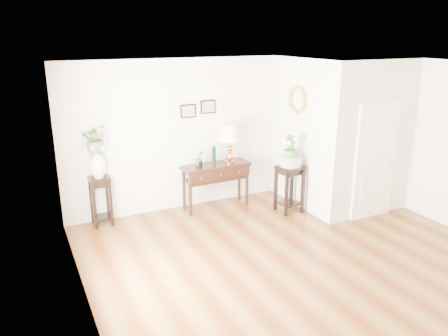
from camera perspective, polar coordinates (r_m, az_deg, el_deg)
floor at (r=6.70m, az=9.91°, el=-11.73°), size 6.00×5.50×0.02m
ceiling at (r=5.90m, az=11.33°, el=12.86°), size 6.00×5.50×0.02m
wall_back at (r=8.44m, az=-0.56°, el=4.78°), size 6.00×0.02×2.80m
wall_left at (r=5.05m, az=-18.08°, el=-4.71°), size 0.02×5.50×2.80m
partition at (r=8.78m, az=14.78°, el=4.70°), size 1.80×1.95×2.80m
door at (r=8.16m, az=19.13°, el=0.84°), size 0.90×0.05×2.10m
art_print_left at (r=8.08m, az=-4.70°, el=7.42°), size 0.30×0.02×0.25m
art_print_right at (r=8.23m, az=-2.10°, el=7.99°), size 0.30×0.02×0.25m
wall_ornament at (r=8.18m, az=9.49°, el=8.79°), size 0.07×0.51×0.51m
console_table at (r=8.31m, az=-1.07°, el=-2.36°), size 1.31×0.47×0.87m
table_lamp at (r=8.20m, az=0.75°, el=3.10°), size 0.55×0.55×0.74m
green_vase at (r=8.11m, az=-1.33°, el=1.62°), size 0.09×0.09×0.35m
potted_plant at (r=8.00m, az=-3.26°, el=1.20°), size 0.18×0.16×0.29m
plant_stand_a at (r=7.86m, az=-15.77°, el=-4.19°), size 0.34×0.34×0.87m
porcelain_vase at (r=7.65m, az=-16.17°, el=0.42°), size 0.37×0.37×0.49m
lily_arrangement at (r=7.54m, az=-16.44°, el=3.53°), size 0.52×0.47×0.50m
plant_stand_b at (r=8.22m, az=8.51°, el=-2.69°), size 0.49×0.49×0.89m
ceramic_bowl at (r=8.06m, az=8.67°, el=0.83°), size 0.53×0.53×0.18m
narcissus at (r=7.99m, az=8.76°, el=2.69°), size 0.30×0.30×0.46m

